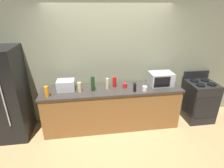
# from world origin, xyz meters

# --- Properties ---
(ground_plane) EXTENTS (8.00, 8.00, 0.00)m
(ground_plane) POSITION_xyz_m (0.00, 0.00, 0.00)
(ground_plane) COLOR tan
(back_wall) EXTENTS (6.40, 0.10, 2.70)m
(back_wall) POSITION_xyz_m (0.00, 0.81, 1.35)
(back_wall) COLOR gray
(back_wall) RESTS_ON ground_plane
(counter_run) EXTENTS (2.84, 0.64, 0.90)m
(counter_run) POSITION_xyz_m (0.00, 0.40, 0.45)
(counter_run) COLOR brown
(counter_run) RESTS_ON ground_plane
(refrigerator) EXTENTS (0.72, 0.73, 1.80)m
(refrigerator) POSITION_xyz_m (-2.05, 0.40, 0.90)
(refrigerator) COLOR black
(refrigerator) RESTS_ON ground_plane
(stove_range) EXTENTS (0.60, 0.61, 1.08)m
(stove_range) POSITION_xyz_m (2.00, 0.40, 0.46)
(stove_range) COLOR black
(stove_range) RESTS_ON ground_plane
(microwave) EXTENTS (0.48, 0.35, 0.27)m
(microwave) POSITION_xyz_m (1.05, 0.45, 1.04)
(microwave) COLOR #B7BABF
(microwave) RESTS_ON counter_run
(toaster_oven) EXTENTS (0.34, 0.26, 0.21)m
(toaster_oven) POSITION_xyz_m (-0.91, 0.46, 1.01)
(toaster_oven) COLOR #B7BABF
(toaster_oven) RESTS_ON counter_run
(cordless_phone) EXTENTS (0.07, 0.12, 0.15)m
(cordless_phone) POSITION_xyz_m (0.43, 0.24, 0.98)
(cordless_phone) COLOR black
(cordless_phone) RESTS_ON counter_run
(bottle_vinegar) EXTENTS (0.08, 0.08, 0.20)m
(bottle_vinegar) POSITION_xyz_m (-0.64, 0.34, 1.00)
(bottle_vinegar) COLOR beige
(bottle_vinegar) RESTS_ON counter_run
(bottle_wine) EXTENTS (0.07, 0.07, 0.30)m
(bottle_wine) POSITION_xyz_m (-0.39, 0.36, 1.05)
(bottle_wine) COLOR #1E3F19
(bottle_wine) RESTS_ON counter_run
(bottle_hot_sauce) EXTENTS (0.08, 0.08, 0.22)m
(bottle_hot_sauce) POSITION_xyz_m (0.06, 0.48, 1.01)
(bottle_hot_sauce) COLOR red
(bottle_hot_sauce) RESTS_ON counter_run
(bottle_dish_soap) EXTENTS (0.08, 0.08, 0.21)m
(bottle_dish_soap) POSITION_xyz_m (-1.24, 0.21, 1.00)
(bottle_dish_soap) COLOR orange
(bottle_dish_soap) RESTS_ON counter_run
(bottle_hand_soap) EXTENTS (0.06, 0.06, 0.22)m
(bottle_hand_soap) POSITION_xyz_m (-0.09, 0.41, 1.01)
(bottle_hand_soap) COLOR beige
(bottle_hand_soap) RESTS_ON counter_run
(mug_white) EXTENTS (0.09, 0.09, 0.10)m
(mug_white) POSITION_xyz_m (0.62, 0.20, 0.95)
(mug_white) COLOR white
(mug_white) RESTS_ON counter_run
(mug_red) EXTENTS (0.09, 0.09, 0.10)m
(mug_red) POSITION_xyz_m (0.27, 0.40, 0.95)
(mug_red) COLOR red
(mug_red) RESTS_ON counter_run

